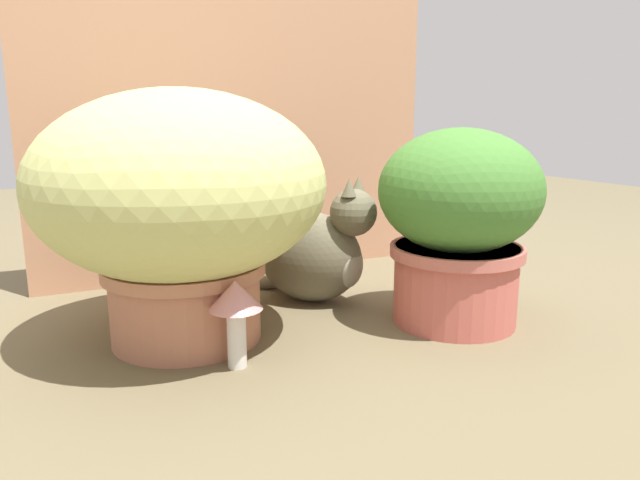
{
  "coord_description": "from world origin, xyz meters",
  "views": [
    {
      "loc": [
        -0.41,
        -1.06,
        0.44
      ],
      "look_at": [
        0.11,
        0.05,
        0.18
      ],
      "focal_mm": 32.44,
      "sensor_mm": 36.0,
      "label": 1
    }
  ],
  "objects_px": {
    "grass_planter": "(181,199)",
    "leafy_planter": "(458,219)",
    "cat": "(317,252)",
    "mushroom_ornament_pink": "(236,304)"
  },
  "relations": [
    {
      "from": "cat",
      "to": "mushroom_ornament_pink",
      "type": "xyz_separation_m",
      "value": [
        -0.29,
        -0.29,
        -0.0
      ]
    },
    {
      "from": "leafy_planter",
      "to": "mushroom_ornament_pink",
      "type": "bearing_deg",
      "value": -176.94
    },
    {
      "from": "grass_planter",
      "to": "mushroom_ornament_pink",
      "type": "relative_size",
      "value": 3.49
    },
    {
      "from": "grass_planter",
      "to": "leafy_planter",
      "type": "distance_m",
      "value": 0.57
    },
    {
      "from": "grass_planter",
      "to": "leafy_planter",
      "type": "height_order",
      "value": "grass_planter"
    },
    {
      "from": "cat",
      "to": "leafy_planter",
      "type": "bearing_deg",
      "value": -50.61
    },
    {
      "from": "leafy_planter",
      "to": "cat",
      "type": "distance_m",
      "value": 0.35
    },
    {
      "from": "grass_planter",
      "to": "leafy_planter",
      "type": "xyz_separation_m",
      "value": [
        0.55,
        -0.15,
        -0.06
      ]
    },
    {
      "from": "leafy_planter",
      "to": "mushroom_ornament_pink",
      "type": "xyz_separation_m",
      "value": [
        -0.5,
        -0.03,
        -0.11
      ]
    },
    {
      "from": "grass_planter",
      "to": "cat",
      "type": "bearing_deg",
      "value": 18.28
    }
  ]
}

